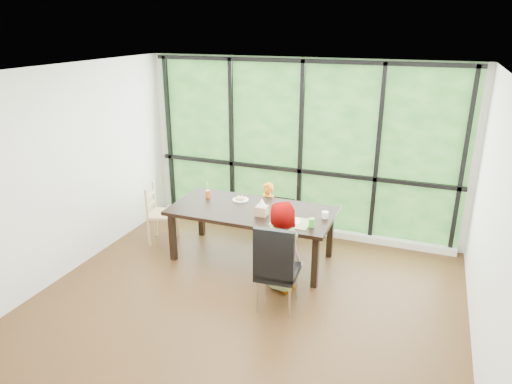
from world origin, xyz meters
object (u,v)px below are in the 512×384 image
Objects in this scene: child_older at (284,246)px; orange_cup at (208,194)px; chair_end_beech at (163,214)px; white_mug at (325,215)px; chair_interior_leather at (278,266)px; plate_far at (241,200)px; plate_near at (291,222)px; dining_table at (252,234)px; child_toddler at (267,212)px; green_cup at (311,223)px; tissue_box at (262,211)px; chair_window_leather at (278,198)px.

child_older is 1.65m from orange_cup.
chair_end_beech reaches higher than white_mug.
chair_interior_leather reaches higher than plate_far.
plate_near is (-0.03, 0.37, 0.18)m from child_older.
dining_table is 8.97× the size of plate_near.
chair_interior_leather is at bearing -131.13° from chair_end_beech.
child_toddler is at bearing 90.00° from dining_table.
tissue_box is (-0.71, 0.14, 0.01)m from green_cup.
green_cup is 0.35m from white_mug.
green_cup is (0.28, -0.05, 0.05)m from plate_near.
dining_table is 2.07× the size of chair_window_leather.
white_mug reaches higher than plate_near.
white_mug is (1.01, -0.59, 0.33)m from child_toddler.
child_older is at bearing -42.16° from dining_table.
chair_end_beech is 0.98× the size of child_toddler.
tissue_box is at bearing -63.34° from chair_interior_leather.
chair_window_leather reaches higher than child_toddler.
orange_cup is at bearing -125.12° from child_toddler.
child_toddler is 3.98× the size of plate_far.
chair_interior_leather is (0.69, -2.09, 0.00)m from chair_window_leather.
child_older reaches higher than child_toddler.
chair_end_beech is 8.21× the size of orange_cup.
chair_interior_leather is 2.41m from chair_end_beech.
child_older is (0.66, -0.60, 0.21)m from dining_table.
chair_window_leather is at bearing 69.31° from plate_far.
white_mug is (1.29, -0.20, 0.04)m from plate_far.
orange_cup is (-0.49, -0.07, 0.05)m from plate_far.
chair_end_beech is at bearing 172.66° from green_cup.
dining_table is 1.93× the size of child_older.
chair_window_leather reaches higher than green_cup.
orange_cup reaches higher than white_mug.
white_mug is at bearing 74.42° from green_cup.
chair_end_beech is (-1.46, 0.02, 0.08)m from dining_table.
child_toddler reaches higher than chair_end_beech.
tissue_box is (-0.81, -0.20, 0.02)m from white_mug.
child_older is 9.90× the size of green_cup.
child_toddler is 0.89m from tissue_box.
chair_interior_leather is 1.20× the size of chair_end_beech.
orange_cup is 1.22× the size of white_mug.
orange_cup is (-1.40, 0.42, 0.05)m from plate_near.
chair_window_leather is at bearing 97.96° from tissue_box.
chair_interior_leather is at bearing -69.03° from chair_window_leather.
orange_cup reaches higher than plate_near.
child_toddler is 1.22m from white_mug.
plate_far is 1.98× the size of green_cup.
plate_near is 2.28× the size of orange_cup.
plate_far is at bearing 151.78° from plate_near.
chair_end_beech is at bearing 174.24° from tissue_box.
plate_far is at bearing -17.86° from child_older.
dining_table is at bearing -106.48° from chair_end_beech.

